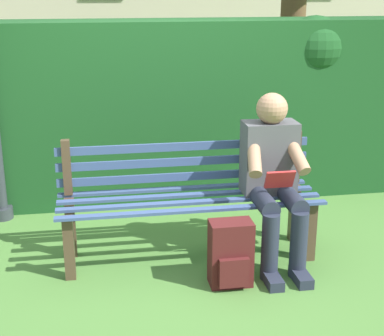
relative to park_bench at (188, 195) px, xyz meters
name	(u,v)px	position (x,y,z in m)	size (l,w,h in m)	color
ground	(190,257)	(0.00, 0.07, -0.46)	(60.00, 60.00, 0.00)	#477533
park_bench	(188,195)	(0.00, 0.00, 0.00)	(1.86, 0.50, 0.87)	#4C3828
person_seated	(274,175)	(-0.58, 0.18, 0.18)	(0.44, 0.73, 1.20)	#4C4C51
hedge_backdrop	(148,108)	(0.16, -1.28, 0.38)	(5.10, 0.68, 1.65)	#19471E
backpack	(231,254)	(-0.20, 0.50, -0.24)	(0.28, 0.24, 0.45)	#4C1919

